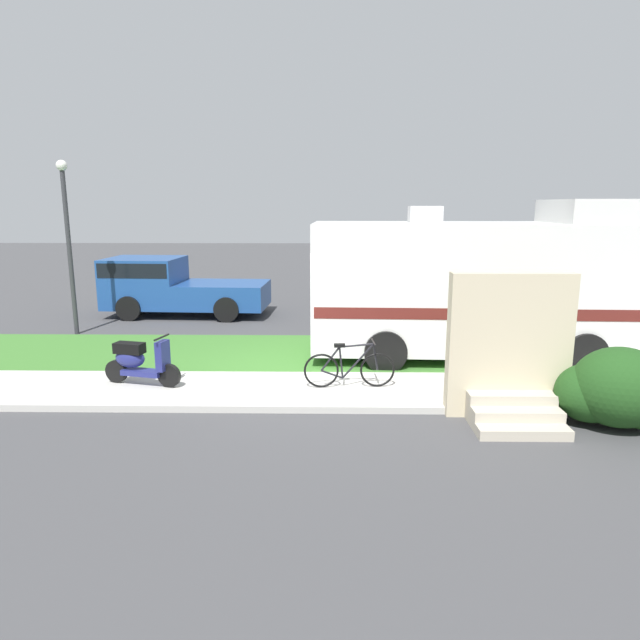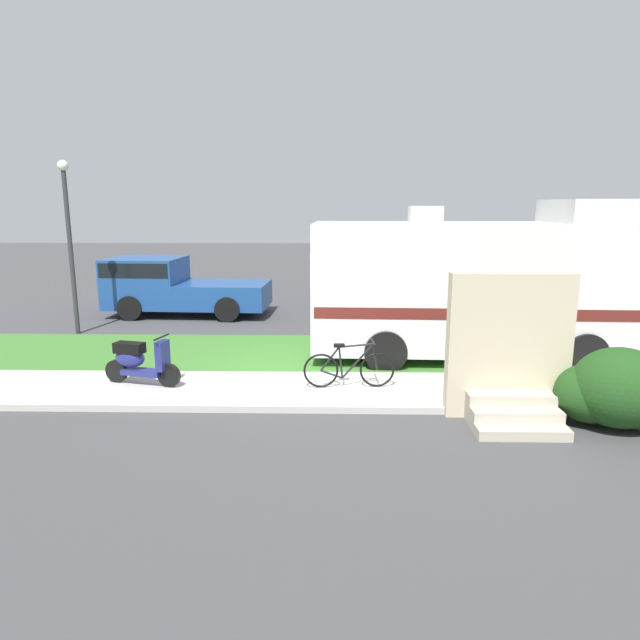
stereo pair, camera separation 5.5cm
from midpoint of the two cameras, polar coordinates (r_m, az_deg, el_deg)
ground_plane at (r=11.60m, az=-3.15°, el=-5.62°), size 80.00×80.00×0.00m
sidewalk at (r=10.44m, az=-3.66°, el=-7.27°), size 24.00×2.00×0.12m
grass_strip at (r=13.02m, az=-2.66°, el=-3.48°), size 24.00×3.40×0.08m
motorhome_rv at (r=12.88m, az=15.76°, el=3.49°), size 7.08×2.79×3.58m
scooter at (r=11.01m, az=-18.00°, el=-4.01°), size 1.54×0.63×0.97m
bicycle at (r=10.34m, az=3.16°, el=-4.96°), size 1.70×0.52×0.88m
pickup_truck_near at (r=18.25m, az=-14.90°, el=3.53°), size 5.10×2.37×1.82m
pickup_truck_far at (r=21.14m, az=14.57°, el=4.65°), size 5.09×2.35×1.84m
porch_steps at (r=9.55m, az=19.10°, el=-4.04°), size 2.00×1.26×2.40m
bush_by_porch at (r=9.91m, az=28.41°, el=-6.50°), size 1.79×1.34×1.27m
bottle_green at (r=11.00m, az=20.16°, el=-6.09°), size 0.08×0.08×0.25m
street_lamp_post at (r=16.21m, az=-24.34°, el=8.27°), size 0.28×0.28×4.59m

